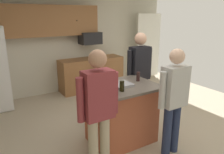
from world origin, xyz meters
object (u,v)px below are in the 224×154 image
object	(u,v)px
person_host_foreground	(174,96)
mug_ceramic_white	(113,91)
person_guest_right	(98,106)
serving_tray	(118,85)
microwave_over_range	(90,38)
kitchen_island	(121,113)
tumbler_amber	(99,84)
glass_short_whisky	(122,86)
glass_stout_tall	(138,77)
person_guest_left	(139,71)

from	to	relation	value
person_host_foreground	mug_ceramic_white	xyz separation A→B (m)	(-0.77, 0.43, 0.09)
person_guest_right	serving_tray	bearing A→B (deg)	3.12
microwave_over_range	kitchen_island	distance (m)	2.96
mug_ceramic_white	serving_tray	world-z (taller)	mug_ceramic_white
person_host_foreground	tumbler_amber	size ratio (longest dim) A/B	11.55
glass_short_whisky	glass_stout_tall	bearing A→B (deg)	28.21
kitchen_island	person_guest_right	world-z (taller)	person_guest_right
glass_short_whisky	serving_tray	xyz separation A→B (m)	(0.07, 0.21, -0.06)
person_host_foreground	glass_short_whisky	bearing A→B (deg)	18.35
mug_ceramic_white	glass_stout_tall	xyz separation A→B (m)	(0.70, 0.32, 0.03)
microwave_over_range	glass_short_whisky	size ratio (longest dim) A/B	3.56
person_guest_left	person_host_foreground	bearing A→B (deg)	43.05
glass_short_whisky	serving_tray	world-z (taller)	glass_short_whisky
microwave_over_range	glass_short_whisky	distance (m)	3.08
microwave_over_range	person_host_foreground	distance (m)	3.44
kitchen_island	glass_short_whisky	bearing A→B (deg)	-123.97
glass_stout_tall	person_host_foreground	bearing A→B (deg)	-84.93
person_guest_right	glass_stout_tall	world-z (taller)	person_guest_right
person_host_foreground	serving_tray	world-z (taller)	person_host_foreground
tumbler_amber	serving_tray	bearing A→B (deg)	-15.66
person_guest_left	tumbler_amber	world-z (taller)	person_guest_left
mug_ceramic_white	person_guest_left	bearing A→B (deg)	34.72
tumbler_amber	glass_stout_tall	world-z (taller)	glass_stout_tall
kitchen_island	glass_stout_tall	size ratio (longest dim) A/B	7.30
person_guest_right	serving_tray	xyz separation A→B (m)	(0.62, 0.51, 0.03)
person_guest_right	tumbler_amber	size ratio (longest dim) A/B	11.95
person_guest_right	tumbler_amber	bearing A→B (deg)	24.06
microwave_over_range	person_guest_right	distance (m)	3.57
glass_stout_tall	tumbler_amber	bearing A→B (deg)	179.07
person_host_foreground	person_guest_left	size ratio (longest dim) A/B	0.93
kitchen_island	tumbler_amber	bearing A→B (deg)	167.86
microwave_over_range	serving_tray	world-z (taller)	microwave_over_range
kitchen_island	glass_short_whisky	distance (m)	0.62
kitchen_island	person_guest_right	xyz separation A→B (m)	(-0.70, -0.52, 0.48)
person_guest_right	glass_short_whisky	distance (m)	0.64
person_guest_right	person_guest_left	world-z (taller)	person_guest_left
serving_tray	kitchen_island	bearing A→B (deg)	1.59
glass_stout_tall	serving_tray	distance (m)	0.46
microwave_over_range	serving_tray	distance (m)	2.87
mug_ceramic_white	glass_short_whisky	xyz separation A→B (m)	(0.18, 0.04, 0.03)
kitchen_island	person_guest_right	distance (m)	0.99
mug_ceramic_white	glass_short_whisky	size ratio (longest dim) A/B	0.77
tumbler_amber	serving_tray	distance (m)	0.30
microwave_over_range	kitchen_island	xyz separation A→B (m)	(-0.77, -2.70, -0.95)
person_host_foreground	glass_short_whisky	size ratio (longest dim) A/B	10.36
person_guest_right	glass_stout_tall	distance (m)	1.23
glass_stout_tall	glass_short_whisky	bearing A→B (deg)	-151.79
kitchen_island	tumbler_amber	xyz separation A→B (m)	(-0.36, 0.08, 0.55)
kitchen_island	person_guest_left	world-z (taller)	person_guest_left
person_guest_right	person_host_foreground	size ratio (longest dim) A/B	1.04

